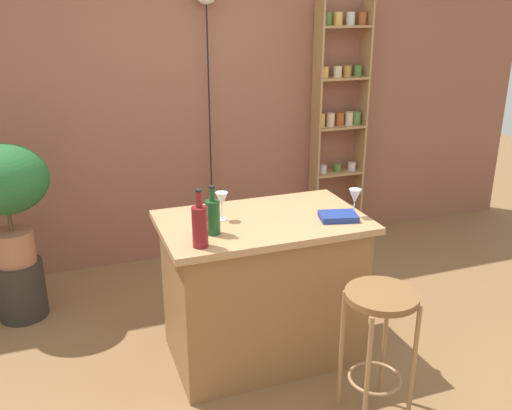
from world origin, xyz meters
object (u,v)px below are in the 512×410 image
at_px(spice_shelf, 339,120).
at_px(bottle_sauce_amber, 213,216).
at_px(potted_plant, 4,187).
at_px(plant_stool, 21,289).
at_px(wine_glass_center, 222,200).
at_px(pendant_globe_light, 206,0).
at_px(bottle_olive_oil, 200,225).
at_px(cookbook, 338,216).
at_px(bar_stool, 379,325).
at_px(wine_glass_left, 355,197).

height_order(spice_shelf, bottle_sauce_amber, spice_shelf).
bearing_deg(potted_plant, spice_shelf, 10.70).
bearing_deg(plant_stool, wine_glass_center, -37.46).
xyz_separation_m(spice_shelf, pendant_globe_light, (-1.16, 0.05, 0.98)).
xyz_separation_m(potted_plant, bottle_olive_oil, (0.98, -1.24, 0.07)).
relative_size(plant_stool, cookbook, 1.95).
bearing_deg(potted_plant, bar_stool, -44.18).
xyz_separation_m(plant_stool, potted_plant, (0.00, 0.00, 0.74)).
bearing_deg(bottle_olive_oil, spice_shelf, 45.59).
bearing_deg(spice_shelf, potted_plant, -169.30).
xyz_separation_m(bottle_sauce_amber, wine_glass_center, (0.10, 0.18, 0.02)).
distance_m(wine_glass_left, wine_glass_center, 0.77).
height_order(bar_stool, pendant_globe_light, pendant_globe_light).
xyz_separation_m(wine_glass_left, wine_glass_center, (-0.74, 0.21, 0.00)).
distance_m(spice_shelf, wine_glass_left, 1.80).
bearing_deg(bar_stool, pendant_globe_light, 95.81).
bearing_deg(potted_plant, pendant_globe_light, 19.88).
relative_size(bar_stool, wine_glass_left, 4.49).
xyz_separation_m(bottle_olive_oil, wine_glass_center, (0.21, 0.32, 0.00)).
relative_size(bar_stool, wine_glass_center, 4.49).
distance_m(bar_stool, pendant_globe_light, 2.75).
bearing_deg(plant_stool, potted_plant, 0.00).
bearing_deg(plant_stool, wine_glass_left, -30.17).
bearing_deg(pendant_globe_light, cookbook, -80.39).
bearing_deg(cookbook, plant_stool, 161.78).
distance_m(bar_stool, potted_plant, 2.49).
xyz_separation_m(bottle_olive_oil, wine_glass_left, (0.95, 0.11, 0.00)).
bearing_deg(plant_stool, spice_shelf, 10.70).
relative_size(potted_plant, wine_glass_left, 5.00).
bearing_deg(wine_glass_left, cookbook, -171.94).
distance_m(wine_glass_center, cookbook, 0.67).
distance_m(plant_stool, cookbook, 2.26).
height_order(plant_stool, wine_glass_left, wine_glass_left).
xyz_separation_m(spice_shelf, bottle_sauce_amber, (-1.60, -1.61, -0.11)).
relative_size(bar_stool, plant_stool, 1.80).
bearing_deg(bar_stool, bottle_olive_oil, 148.46).
height_order(spice_shelf, wine_glass_center, spice_shelf).
xyz_separation_m(bottle_olive_oil, cookbook, (0.84, 0.10, -0.10)).
relative_size(bar_stool, potted_plant, 0.90).
bearing_deg(cookbook, spice_shelf, 75.87).
bearing_deg(bar_stool, plant_stool, 135.82).
distance_m(bottle_sauce_amber, wine_glass_left, 0.84).
xyz_separation_m(spice_shelf, plant_stool, (-2.69, -0.51, -0.91)).
bearing_deg(wine_glass_center, spice_shelf, 43.51).
xyz_separation_m(spice_shelf, potted_plant, (-2.69, -0.51, -0.16)).
bearing_deg(potted_plant, bottle_sauce_amber, -45.19).
bearing_deg(bottle_sauce_amber, wine_glass_center, 60.23).
relative_size(bar_stool, bottle_olive_oil, 2.40).
height_order(wine_glass_left, cookbook, wine_glass_left).
xyz_separation_m(wine_glass_center, cookbook, (0.63, -0.22, -0.10)).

